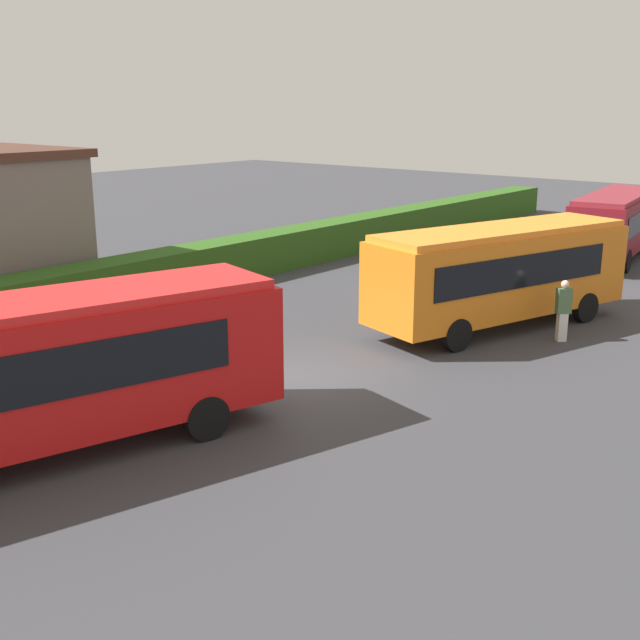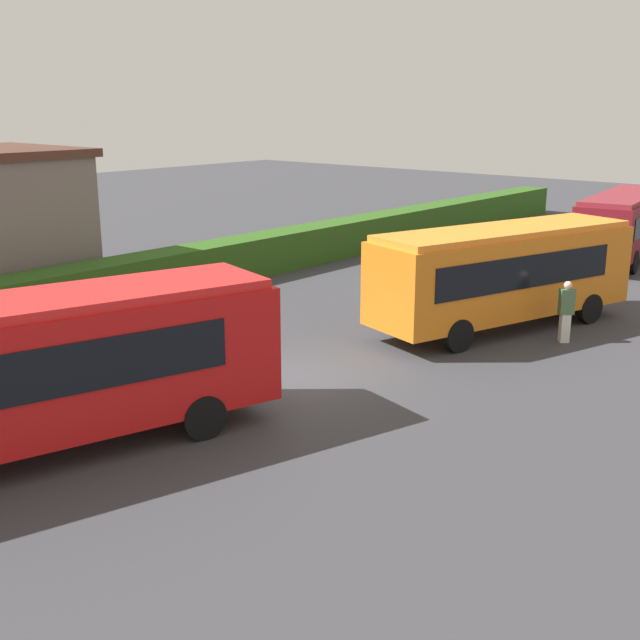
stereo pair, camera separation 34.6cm
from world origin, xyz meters
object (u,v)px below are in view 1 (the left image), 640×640
(bus_red, at_px, (38,369))
(bus_orange, at_px, (500,270))
(person_left, at_px, (563,309))
(bus_maroon, at_px, (615,222))
(person_center, at_px, (484,273))

(bus_red, xyz_separation_m, bus_orange, (14.78, -2.53, -0.03))
(bus_orange, bearing_deg, person_left, -77.22)
(bus_red, distance_m, bus_maroon, 28.48)
(bus_orange, height_order, person_left, bus_orange)
(bus_orange, bearing_deg, person_center, 51.40)
(bus_red, distance_m, person_center, 18.10)
(person_center, bearing_deg, bus_orange, -47.91)
(bus_red, distance_m, bus_orange, 15.00)
(bus_orange, relative_size, person_center, 5.47)
(bus_red, height_order, person_center, bus_red)
(bus_red, distance_m, person_left, 15.42)
(bus_maroon, height_order, person_center, bus_maroon)
(bus_red, bearing_deg, bus_orange, 5.57)
(bus_orange, distance_m, bus_maroon, 13.73)
(bus_orange, bearing_deg, bus_maroon, 21.89)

